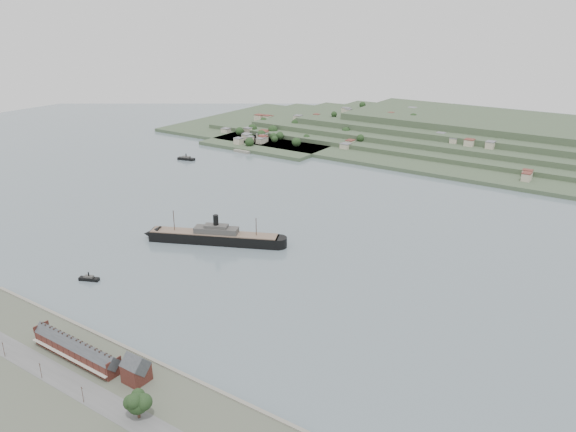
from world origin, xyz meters
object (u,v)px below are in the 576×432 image
Objects in this scene: gabled_building at (136,369)px; tugboat at (89,278)px; terrace_row at (76,349)px; fig_tree at (137,403)px; steamship at (210,236)px.

gabled_building is 1.07× the size of tugboat.
gabled_building reaches higher than terrace_row.
gabled_building is at bearing 139.92° from fig_tree.
steamship is at bearing 106.98° from terrace_row.
terrace_row is 4.22× the size of tugboat.
gabled_building is 164.52m from steamship.
steamship reaches higher than fig_tree.
fig_tree is at bearing -29.54° from tugboat.
tugboat is 143.07m from fig_tree.
terrace_row is at bearing -173.88° from gabled_building.
fig_tree is (19.53, -16.43, 1.60)m from gabled_building.
steamship is at bearing 122.64° from fig_tree.
fig_tree is at bearing -12.28° from terrace_row.
steamship reaches higher than tugboat.
fig_tree reaches higher than tugboat.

